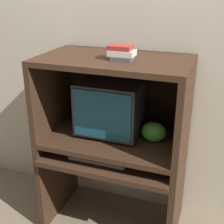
{
  "coord_description": "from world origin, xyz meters",
  "views": [
    {
      "loc": [
        0.67,
        -1.58,
        1.77
      ],
      "look_at": [
        -0.01,
        0.29,
        0.94
      ],
      "focal_mm": 50.0,
      "sensor_mm": 36.0,
      "label": 1
    }
  ],
  "objects_px": {
    "mouse": "(136,163)",
    "book_stack": "(122,53)",
    "keyboard": "(100,157)",
    "crt_monitor": "(111,107)",
    "snack_bag": "(154,132)"
  },
  "relations": [
    {
      "from": "mouse",
      "to": "crt_monitor",
      "type": "bearing_deg",
      "value": 141.53
    },
    {
      "from": "mouse",
      "to": "book_stack",
      "type": "distance_m",
      "value": 0.73
    },
    {
      "from": "mouse",
      "to": "book_stack",
      "type": "bearing_deg",
      "value": 147.86
    },
    {
      "from": "snack_bag",
      "to": "book_stack",
      "type": "xyz_separation_m",
      "value": [
        -0.21,
        -0.08,
        0.55
      ]
    },
    {
      "from": "keyboard",
      "to": "mouse",
      "type": "relative_size",
      "value": 5.44
    },
    {
      "from": "book_stack",
      "to": "keyboard",
      "type": "bearing_deg",
      "value": -142.25
    },
    {
      "from": "mouse",
      "to": "book_stack",
      "type": "height_order",
      "value": "book_stack"
    },
    {
      "from": "crt_monitor",
      "to": "book_stack",
      "type": "relative_size",
      "value": 2.67
    },
    {
      "from": "keyboard",
      "to": "mouse",
      "type": "height_order",
      "value": "mouse"
    },
    {
      "from": "keyboard",
      "to": "crt_monitor",
      "type": "bearing_deg",
      "value": 87.28
    },
    {
      "from": "crt_monitor",
      "to": "book_stack",
      "type": "distance_m",
      "value": 0.45
    },
    {
      "from": "keyboard",
      "to": "book_stack",
      "type": "height_order",
      "value": "book_stack"
    },
    {
      "from": "snack_bag",
      "to": "keyboard",
      "type": "bearing_deg",
      "value": -151.9
    },
    {
      "from": "mouse",
      "to": "book_stack",
      "type": "relative_size",
      "value": 0.45
    },
    {
      "from": "crt_monitor",
      "to": "snack_bag",
      "type": "xyz_separation_m",
      "value": [
        0.32,
        -0.03,
        -0.13
      ]
    }
  ]
}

